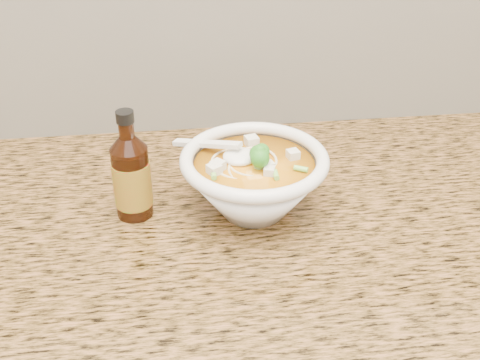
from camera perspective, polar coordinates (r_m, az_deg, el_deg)
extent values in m
cube|color=brown|center=(0.86, -0.28, -5.43)|extent=(4.00, 0.68, 0.04)
cylinder|color=white|center=(0.87, 1.30, -2.65)|extent=(0.09, 0.09, 0.01)
torus|color=white|center=(0.83, 1.37, 1.97)|extent=(0.21, 0.21, 0.02)
torus|color=beige|center=(0.84, 2.12, 1.81)|extent=(0.08, 0.08, 0.00)
torus|color=beige|center=(0.82, 0.32, 0.87)|extent=(0.08, 0.08, 0.00)
torus|color=beige|center=(0.85, 1.63, 1.94)|extent=(0.10, 0.10, 0.00)
torus|color=beige|center=(0.85, 1.84, 1.80)|extent=(0.12, 0.12, 0.00)
torus|color=beige|center=(0.83, 2.57, 0.81)|extent=(0.10, 0.10, 0.00)
torus|color=beige|center=(0.85, 1.02, 1.65)|extent=(0.10, 0.10, 0.00)
cube|color=silver|center=(0.84, 2.36, 2.23)|extent=(0.02, 0.02, 0.02)
cube|color=silver|center=(0.86, 0.14, 3.05)|extent=(0.02, 0.02, 0.02)
cube|color=silver|center=(0.85, 2.08, 2.63)|extent=(0.02, 0.02, 0.02)
cube|color=silver|center=(0.82, 0.94, 1.23)|extent=(0.02, 0.02, 0.02)
cube|color=silver|center=(0.81, -1.10, 1.19)|extent=(0.02, 0.02, 0.02)
cube|color=silver|center=(0.85, 5.10, 2.41)|extent=(0.02, 0.02, 0.02)
ellipsoid|color=#196014|center=(0.81, 1.86, 2.40)|extent=(0.04, 0.04, 0.03)
cylinder|color=#88DA54|center=(0.79, -1.48, -0.08)|extent=(0.02, 0.02, 0.01)
cylinder|color=#88DA54|center=(0.87, 3.22, 3.44)|extent=(0.02, 0.01, 0.01)
cylinder|color=#88DA54|center=(0.86, -0.02, 2.94)|extent=(0.01, 0.02, 0.01)
cylinder|color=#88DA54|center=(0.85, 0.17, 2.57)|extent=(0.02, 0.02, 0.01)
cylinder|color=#88DA54|center=(0.87, 0.67, 3.47)|extent=(0.01, 0.02, 0.01)
ellipsoid|color=white|center=(0.84, -0.05, 2.23)|extent=(0.05, 0.05, 0.02)
cube|color=white|center=(0.86, -3.18, 3.46)|extent=(0.10, 0.08, 0.03)
cylinder|color=#331407|center=(0.85, -10.19, -0.18)|extent=(0.07, 0.07, 0.11)
cylinder|color=#331407|center=(0.81, -10.73, 4.72)|extent=(0.03, 0.03, 0.02)
cylinder|color=black|center=(0.80, -10.87, 5.91)|extent=(0.03, 0.03, 0.02)
cylinder|color=red|center=(0.85, -10.17, -0.30)|extent=(0.07, 0.07, 0.07)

